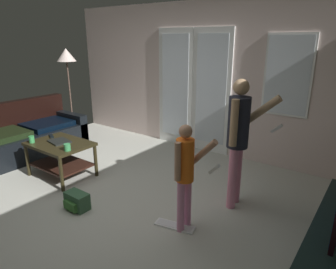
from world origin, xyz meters
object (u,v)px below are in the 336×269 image
person_child (186,169)px  tv_remote_black (51,136)px  leather_couch (24,138)px  person_adult (239,133)px  coffee_table (60,152)px  cup_near_edge (67,147)px  backpack (77,201)px  laptop_closed (59,141)px  floor_lamp (67,60)px  loose_keyboard (175,226)px  cup_by_laptop (32,139)px

person_child → tv_remote_black: person_child is taller
leather_couch → tv_remote_black: size_ratio=11.58×
leather_couch → person_adult: bearing=9.5°
coffee_table → cup_near_edge: bearing=-19.1°
backpack → person_child: bearing=19.3°
person_adult → tv_remote_black: size_ratio=8.98×
backpack → cup_near_edge: bearing=149.3°
coffee_table → person_adult: bearing=17.3°
coffee_table → backpack: 1.06m
cup_near_edge → laptop_closed: bearing=159.7°
person_adult → cup_near_edge: person_adult is taller
coffee_table → floor_lamp: (-1.54, 1.36, 1.17)m
leather_couch → person_child: size_ratio=1.71×
backpack → laptop_closed: bearing=153.3°
person_adult → person_child: person_adult is taller
person_child → loose_keyboard: (-0.10, -0.05, -0.68)m
person_child → floor_lamp: (-3.71, 1.38, 0.85)m
cup_near_edge → tv_remote_black: (-0.69, 0.21, -0.04)m
person_child → leather_couch: bearing=177.4°
leather_couch → laptop_closed: size_ratio=6.55×
loose_keyboard → cup_by_laptop: 2.46m
floor_lamp → backpack: bearing=-36.5°
person_adult → cup_near_edge: 2.23m
loose_keyboard → coffee_table: bearing=178.2°
leather_couch → floor_lamp: size_ratio=1.12×
floor_lamp → cup_near_edge: (1.90, -1.49, -0.98)m
person_child → laptop_closed: size_ratio=3.83×
coffee_table → cup_by_laptop: cup_by_laptop is taller
backpack → coffee_table: bearing=153.6°
leather_couch → tv_remote_black: bearing=-2.9°
cup_near_edge → cup_by_laptop: cup_by_laptop is taller
backpack → laptop_closed: size_ratio=0.98×
leather_couch → cup_by_laptop: bearing=-21.6°
leather_couch → cup_near_edge: bearing=-9.3°
cup_by_laptop → backpack: bearing=-10.4°
coffee_table → backpack: bearing=-26.4°
person_child → backpack: bearing=-160.7°
person_child → floor_lamp: size_ratio=0.66×
leather_couch → tv_remote_black: (0.92, -0.05, 0.22)m
backpack → loose_keyboard: (1.15, 0.39, -0.09)m
loose_keyboard → cup_near_edge: 1.79m
backpack → loose_keyboard: size_ratio=0.65×
leather_couch → tv_remote_black: leather_couch is taller
floor_lamp → laptop_closed: bearing=-41.6°
leather_couch → backpack: 2.25m
leather_couch → cup_near_edge: size_ratio=21.16×
loose_keyboard → cup_by_laptop: size_ratio=4.62×
coffee_table → person_child: bearing=-0.5°
person_adult → backpack: bearing=-140.7°
cup_by_laptop → tv_remote_black: (-0.01, 0.32, -0.04)m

